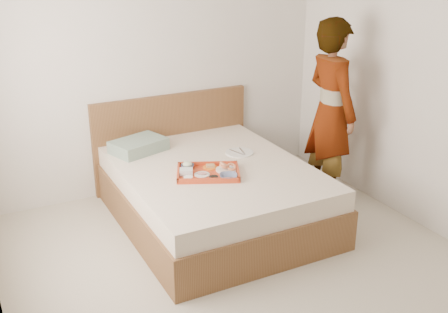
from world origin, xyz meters
TOP-DOWN VIEW (x-y plane):
  - ground at (0.00, 0.00)m, footprint 3.50×4.00m
  - wall_back at (0.00, 2.00)m, footprint 3.50×0.01m
  - bed at (0.13, 1.00)m, footprint 1.65×2.00m
  - headboard at (0.13, 1.97)m, footprint 1.65×0.06m
  - pillow at (-0.33, 1.66)m, footprint 0.56×0.46m
  - tray at (0.01, 0.86)m, footprint 0.63×0.56m
  - prawn_plate at (0.18, 0.84)m, footprint 0.24×0.24m
  - navy_bowl_big at (0.11, 0.68)m, footprint 0.20×0.20m
  - sauce_dish at (-0.01, 0.71)m, footprint 0.10×0.10m
  - meat_plate at (-0.05, 0.84)m, footprint 0.17×0.17m
  - bread_plate at (0.08, 0.96)m, footprint 0.17×0.17m
  - salad_bowl at (-0.10, 1.04)m, footprint 0.15×0.15m
  - plastic_tub at (-0.16, 0.92)m, footprint 0.14×0.13m
  - cheese_round at (-0.19, 0.81)m, footprint 0.10×0.10m
  - dinner_plate at (0.49, 1.18)m, footprint 0.27×0.27m
  - person at (1.33, 0.94)m, footprint 0.45×0.66m

SIDE VIEW (x-z plane):
  - ground at x=0.00m, z-range -0.01..0.01m
  - bed at x=0.13m, z-range 0.00..0.53m
  - headboard at x=0.13m, z-range 0.00..0.95m
  - dinner_plate at x=0.49m, z-range 0.53..0.54m
  - meat_plate at x=-0.05m, z-range 0.54..0.55m
  - bread_plate at x=0.08m, z-range 0.54..0.55m
  - prawn_plate at x=0.18m, z-range 0.54..0.56m
  - tray at x=0.01m, z-range 0.53..0.58m
  - cheese_round at x=-0.19m, z-range 0.54..0.57m
  - sauce_dish at x=-0.01m, z-range 0.54..0.57m
  - salad_bowl at x=-0.10m, z-range 0.54..0.58m
  - navy_bowl_big at x=0.11m, z-range 0.54..0.58m
  - plastic_tub at x=-0.16m, z-range 0.54..0.59m
  - pillow at x=-0.33m, z-range 0.53..0.65m
  - person at x=1.33m, z-range 0.00..1.76m
  - wall_back at x=0.00m, z-range 0.00..2.60m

